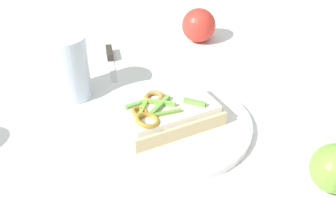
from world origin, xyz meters
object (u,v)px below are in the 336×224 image
object	(u,v)px
apple_2	(335,168)
sandwich	(167,113)
drinking_glass	(68,67)
knife	(110,58)
plate	(168,125)
apple_3	(199,25)

from	to	relation	value
apple_2	sandwich	bearing A→B (deg)	-88.03
drinking_glass	knife	distance (m)	0.15
plate	knife	bearing A→B (deg)	-119.98
drinking_glass	knife	size ratio (longest dim) A/B	1.17
sandwich	knife	bearing A→B (deg)	-90.37
apple_3	drinking_glass	distance (m)	0.33
plate	sandwich	bearing A→B (deg)	-22.45
apple_3	knife	bearing A→B (deg)	-30.99
sandwich	drinking_glass	distance (m)	0.20
plate	apple_2	distance (m)	0.27
apple_3	apple_2	bearing A→B (deg)	52.03
apple_3	knife	xyz separation A→B (m)	(0.18, -0.11, -0.03)
apple_3	knife	world-z (taller)	apple_3
sandwich	drinking_glass	xyz separation A→B (m)	(0.01, -0.20, 0.03)
plate	apple_3	bearing A→B (deg)	-159.15
plate	drinking_glass	world-z (taller)	drinking_glass
plate	knife	size ratio (longest dim) A/B	2.73
plate	sandwich	world-z (taller)	sandwich
sandwich	apple_3	bearing A→B (deg)	-129.36
apple_2	knife	world-z (taller)	apple_2
sandwich	drinking_glass	world-z (taller)	drinking_glass
apple_3	sandwich	bearing A→B (deg)	20.65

